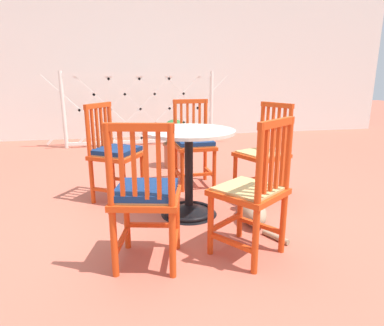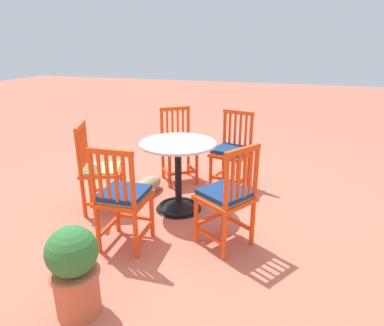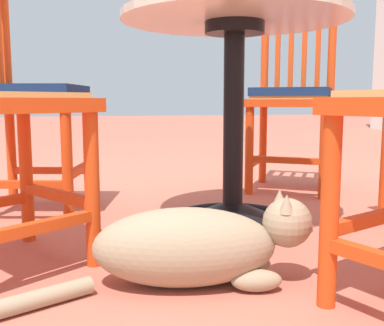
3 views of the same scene
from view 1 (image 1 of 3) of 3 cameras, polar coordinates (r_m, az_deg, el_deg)
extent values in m
plane|color=#BC604C|center=(2.85, -1.76, -9.18)|extent=(24.00, 24.00, 0.00)
cube|color=silver|center=(6.67, -8.20, 16.60)|extent=(10.00, 0.20, 2.80)
cylinder|color=silver|center=(5.82, -21.09, 8.37)|extent=(0.06, 0.06, 1.23)
cylinder|color=silver|center=(5.94, 3.28, 9.42)|extent=(0.06, 0.06, 1.23)
cube|color=silver|center=(5.83, -8.58, 3.65)|extent=(2.46, 0.04, 0.05)
cube|color=silver|center=(5.73, -9.01, 14.65)|extent=(2.46, 0.04, 0.05)
cube|color=silver|center=(5.79, -18.67, 8.55)|extent=(1.12, 0.02, 1.12)
cube|color=silver|center=(5.75, -13.75, 8.86)|extent=(1.12, 0.02, 1.12)
cube|color=silver|center=(5.75, -8.79, 9.10)|extent=(1.12, 0.02, 1.12)
cube|color=silver|center=(5.80, -3.87, 9.28)|extent=(1.12, 0.02, 1.12)
cube|color=silver|center=(5.89, 0.94, 9.39)|extent=(1.12, 0.02, 1.12)
cube|color=silver|center=(5.79, -18.67, 8.55)|extent=(1.12, 0.02, 1.12)
cube|color=silver|center=(5.75, -13.75, 8.86)|extent=(1.12, 0.02, 1.12)
cube|color=silver|center=(5.75, -8.79, 9.10)|extent=(1.12, 0.02, 1.12)
cube|color=silver|center=(5.80, -3.87, 9.28)|extent=(1.12, 0.02, 1.12)
cube|color=silver|center=(5.89, 0.94, 9.39)|extent=(1.12, 0.02, 1.12)
cone|color=black|center=(2.90, -0.53, -7.73)|extent=(0.48, 0.48, 0.10)
torus|color=black|center=(2.90, -0.52, -8.19)|extent=(0.44, 0.44, 0.04)
cylinder|color=black|center=(2.79, -0.54, -1.59)|extent=(0.07, 0.07, 0.66)
cylinder|color=black|center=(2.72, -0.56, 4.75)|extent=(0.20, 0.20, 0.04)
cylinder|color=beige|center=(2.71, -0.56, 5.42)|extent=(0.76, 0.76, 0.02)
cylinder|color=#D64214|center=(2.33, -11.08, -9.07)|extent=(0.04, 0.04, 0.45)
cylinder|color=#D64214|center=(2.28, -2.61, -9.33)|extent=(0.04, 0.04, 0.45)
cylinder|color=#D64214|center=(1.94, -13.58, -6.82)|extent=(0.04, 0.04, 0.91)
cylinder|color=#D64214|center=(1.88, -3.45, -7.11)|extent=(0.04, 0.04, 0.91)
cube|color=#D64214|center=(2.22, -11.93, -12.83)|extent=(0.11, 0.34, 0.03)
cube|color=#D64214|center=(2.17, -2.92, -13.20)|extent=(0.11, 0.34, 0.03)
cube|color=#D64214|center=(2.32, -6.85, -10.46)|extent=(0.34, 0.11, 0.03)
cube|color=#D64214|center=(2.07, -7.75, -5.86)|extent=(0.48, 0.48, 0.04)
cube|color=tan|center=(2.06, -7.77, -5.29)|extent=(0.42, 0.42, 0.02)
cube|color=#D64214|center=(1.85, -11.96, -0.41)|extent=(0.03, 0.02, 0.39)
cube|color=#D64214|center=(1.84, -9.90, -0.43)|extent=(0.03, 0.02, 0.39)
cube|color=#D64214|center=(1.83, -7.81, -0.45)|extent=(0.03, 0.02, 0.39)
cube|color=#D64214|center=(1.82, -5.69, -0.46)|extent=(0.03, 0.02, 0.39)
cube|color=#D64214|center=(1.79, -9.12, 6.07)|extent=(0.38, 0.12, 0.04)
cube|color=navy|center=(2.05, -7.80, -4.50)|extent=(0.43, 0.43, 0.04)
cylinder|color=#D64214|center=(2.22, 3.20, -10.08)|extent=(0.04, 0.04, 0.45)
cylinder|color=#D64214|center=(2.47, 8.23, -7.55)|extent=(0.04, 0.04, 0.45)
cylinder|color=#D64214|center=(1.95, 11.11, -6.57)|extent=(0.04, 0.04, 0.91)
cylinder|color=#D64214|center=(2.23, 15.68, -4.10)|extent=(0.04, 0.04, 0.91)
cube|color=#D64214|center=(2.16, 6.75, -13.34)|extent=(0.22, 0.29, 0.03)
cube|color=#D64214|center=(2.42, 11.53, -10.37)|extent=(0.22, 0.29, 0.03)
cube|color=#D64214|center=(2.36, 5.82, -9.98)|extent=(0.29, 0.22, 0.03)
cube|color=#D64214|center=(2.18, 9.60, -4.87)|extent=(0.56, 0.56, 0.04)
cube|color=tan|center=(2.17, 9.63, -4.32)|extent=(0.49, 0.49, 0.02)
cube|color=#D64214|center=(1.94, 12.48, 0.22)|extent=(0.03, 0.03, 0.39)
cube|color=#D64214|center=(2.00, 13.46, 0.57)|extent=(0.03, 0.03, 0.39)
cube|color=#D64214|center=(2.05, 14.39, 0.91)|extent=(0.03, 0.03, 0.39)
cube|color=#D64214|center=(2.11, 15.26, 1.23)|extent=(0.03, 0.03, 0.39)
cube|color=#D64214|center=(1.99, 14.30, 6.63)|extent=(0.33, 0.25, 0.04)
cylinder|color=#D64214|center=(3.03, 11.66, -3.51)|extent=(0.04, 0.04, 0.45)
cylinder|color=#D64214|center=(3.26, 7.35, -2.02)|extent=(0.04, 0.04, 0.45)
cylinder|color=#D64214|center=(3.22, 16.07, 1.54)|extent=(0.04, 0.04, 0.91)
cylinder|color=#D64214|center=(3.43, 11.70, 2.61)|extent=(0.04, 0.04, 0.91)
cube|color=#D64214|center=(3.17, 13.71, -4.39)|extent=(0.32, 0.16, 0.03)
cube|color=#D64214|center=(3.39, 9.44, -2.92)|extent=(0.32, 0.16, 0.03)
cube|color=#D64214|center=(3.16, 9.38, -3.69)|extent=(0.16, 0.32, 0.03)
cube|color=#D64214|center=(3.20, 11.77, 1.33)|extent=(0.52, 0.52, 0.04)
cube|color=tan|center=(3.20, 11.79, 1.72)|extent=(0.46, 0.46, 0.02)
cube|color=#D64214|center=(3.22, 15.42, 5.67)|extent=(0.03, 0.03, 0.39)
cube|color=#D64214|center=(3.26, 14.50, 5.85)|extent=(0.03, 0.03, 0.39)
cube|color=#D64214|center=(3.30, 13.61, 6.01)|extent=(0.03, 0.03, 0.39)
cube|color=#D64214|center=(3.35, 12.74, 6.17)|extent=(0.03, 0.03, 0.39)
cube|color=#D64214|center=(3.26, 14.28, 9.58)|extent=(0.18, 0.36, 0.04)
cylinder|color=#D64214|center=(3.46, 3.82, -0.93)|extent=(0.04, 0.04, 0.45)
cylinder|color=#D64214|center=(3.38, -1.68, -1.30)|extent=(0.04, 0.04, 0.45)
cylinder|color=#D64214|center=(3.73, 2.29, 3.84)|extent=(0.04, 0.04, 0.91)
cylinder|color=#D64214|center=(3.65, -2.85, 3.60)|extent=(0.04, 0.04, 0.91)
cube|color=#D64214|center=(3.64, 2.99, -1.52)|extent=(0.04, 0.34, 0.03)
cube|color=#D64214|center=(3.56, -2.26, -1.89)|extent=(0.04, 0.34, 0.03)
cube|color=#D64214|center=(3.43, 1.10, -2.00)|extent=(0.34, 0.04, 0.03)
cube|color=#D64214|center=(3.53, 0.40, 2.85)|extent=(0.42, 0.42, 0.04)
cube|color=tan|center=(3.52, 0.40, 3.20)|extent=(0.36, 0.36, 0.02)
cube|color=#D64214|center=(3.67, 1.30, 7.24)|extent=(0.02, 0.02, 0.39)
cube|color=#D64214|center=(3.66, 0.26, 7.21)|extent=(0.02, 0.02, 0.39)
cube|color=#D64214|center=(3.64, -0.78, 7.18)|extent=(0.02, 0.02, 0.39)
cube|color=#D64214|center=(3.63, -1.84, 7.14)|extent=(0.02, 0.02, 0.39)
cube|color=#D64214|center=(3.63, -0.26, 10.49)|extent=(0.38, 0.05, 0.04)
cube|color=navy|center=(3.52, 0.40, 3.68)|extent=(0.37, 0.37, 0.04)
cylinder|color=#D64214|center=(3.30, -8.46, -1.82)|extent=(0.04, 0.04, 0.45)
cylinder|color=#D64214|center=(3.03, -11.56, -3.51)|extent=(0.04, 0.04, 0.45)
cylinder|color=#D64214|center=(3.42, -13.60, 2.47)|extent=(0.04, 0.04, 0.91)
cylinder|color=#D64214|center=(3.16, -17.02, 1.22)|extent=(0.04, 0.04, 0.91)
cube|color=#D64214|center=(3.41, -10.91, -2.89)|extent=(0.30, 0.21, 0.03)
cube|color=#D64214|center=(3.14, -14.12, -4.61)|extent=(0.30, 0.21, 0.03)
cube|color=#D64214|center=(3.18, -9.90, -3.58)|extent=(0.21, 0.30, 0.03)
cube|color=#D64214|center=(3.20, -12.73, 1.26)|extent=(0.55, 0.55, 0.04)
cube|color=tan|center=(3.19, -12.76, 1.64)|extent=(0.48, 0.48, 0.02)
cube|color=#D64214|center=(3.33, -14.48, 6.02)|extent=(0.03, 0.03, 0.39)
cube|color=#D64214|center=(3.28, -15.16, 5.84)|extent=(0.03, 0.03, 0.39)
cube|color=#D64214|center=(3.22, -15.86, 5.65)|extent=(0.03, 0.03, 0.39)
cube|color=#D64214|center=(3.17, -16.58, 5.46)|extent=(0.03, 0.03, 0.39)
cube|color=#D64214|center=(3.22, -15.76, 9.43)|extent=(0.23, 0.34, 0.04)
cube|color=navy|center=(3.19, -12.79, 2.17)|extent=(0.50, 0.50, 0.04)
ellipsoid|color=#9E896B|center=(2.77, 10.31, -8.08)|extent=(0.26, 0.46, 0.19)
ellipsoid|color=silver|center=(2.86, 9.84, -7.50)|extent=(0.18, 0.20, 0.14)
sphere|color=#9E896B|center=(2.97, 9.25, -5.26)|extent=(0.12, 0.12, 0.12)
ellipsoid|color=silver|center=(3.01, 9.08, -5.21)|extent=(0.06, 0.05, 0.04)
cone|color=#9E896B|center=(2.94, 8.73, -4.37)|extent=(0.04, 0.04, 0.04)
cone|color=#9E896B|center=(2.95, 9.95, -4.33)|extent=(0.04, 0.04, 0.04)
ellipsoid|color=#9E896B|center=(2.93, 8.45, -8.11)|extent=(0.07, 0.13, 0.05)
ellipsoid|color=#9E896B|center=(2.95, 10.56, -8.01)|extent=(0.07, 0.13, 0.05)
cylinder|color=#9E896B|center=(2.55, 14.09, -12.14)|extent=(0.13, 0.21, 0.04)
cylinder|color=#B25B3D|center=(4.35, -2.93, 1.42)|extent=(0.28, 0.28, 0.32)
torus|color=#B25B3D|center=(4.32, -2.95, 3.22)|extent=(0.32, 0.32, 0.04)
sphere|color=#2D6B33|center=(4.29, -2.98, 5.32)|extent=(0.32, 0.32, 0.32)
camera|label=2|loc=(5.68, -18.66, 18.99)|focal=31.63mm
camera|label=3|loc=(3.04, 30.93, -0.97)|focal=43.22mm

